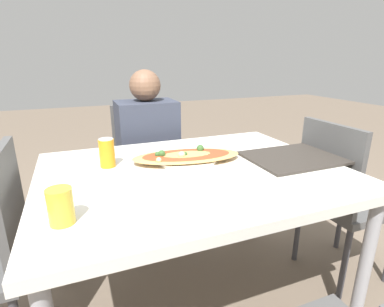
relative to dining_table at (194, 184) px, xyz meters
The scene contains 9 objects.
ground_plane 0.67m from the dining_table, ahead, with size 14.00×14.00×0.00m, color #6B5B4C.
dining_table is the anchor object (origin of this frame).
chair_far_seated 0.83m from the dining_table, 92.14° to the left, with size 0.40×0.40×0.89m.
chair_side_right 0.84m from the dining_table, ahead, with size 0.40×0.40×0.89m.
person_seated 0.70m from the dining_table, 92.50° to the left, with size 0.36×0.28×1.12m.
pizza_main 0.14m from the dining_table, 85.39° to the left, with size 0.52×0.29×0.06m.
soda_can 0.40m from the dining_table, 152.89° to the left, with size 0.07×0.07×0.12m.
drink_glass 0.59m from the dining_table, 152.78° to the right, with size 0.07×0.07×0.11m.
serving_tray 0.49m from the dining_table, ahead, with size 0.42×0.33×0.01m.
Camera 1 is at (-0.45, -1.10, 1.19)m, focal length 28.00 mm.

